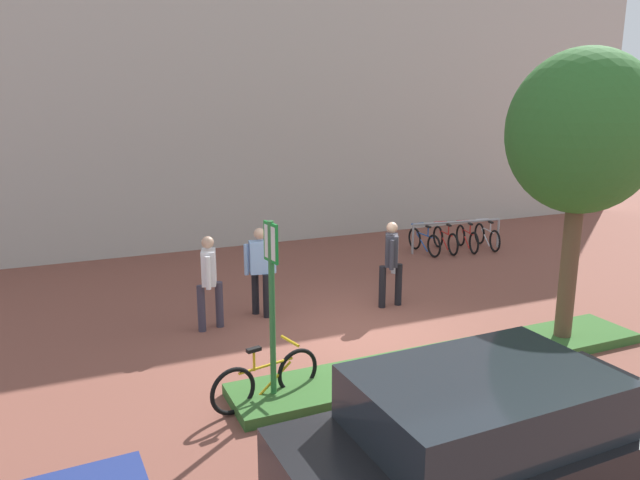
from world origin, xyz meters
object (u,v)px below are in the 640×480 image
object	(u,v)px
person_shirt_blue	(209,277)
car_black_suv	(491,445)
bike_at_sign	(267,379)
person_casual_tan	(260,266)
bike_rack_cluster	(456,238)
bollard_steel	(395,255)
tree_sidewalk	(582,134)
person_suited_dark	(391,259)
parking_sign_post	(272,288)

from	to	relation	value
person_shirt_blue	car_black_suv	size ratio (longest dim) A/B	0.40
bike_at_sign	person_casual_tan	size ratio (longest dim) A/B	0.96
bike_rack_cluster	bike_at_sign	bearing A→B (deg)	-141.47
person_casual_tan	bike_rack_cluster	bearing A→B (deg)	22.47
bollard_steel	tree_sidewalk	bearing A→B (deg)	-85.00
tree_sidewalk	bike_at_sign	xyz separation A→B (m)	(-5.24, 0.09, -3.18)
person_casual_tan	person_suited_dark	bearing A→B (deg)	-11.78
person_shirt_blue	car_black_suv	world-z (taller)	person_shirt_blue
parking_sign_post	person_casual_tan	bearing A→B (deg)	74.50
bike_at_sign	car_black_suv	size ratio (longest dim) A/B	0.38
bike_at_sign	person_shirt_blue	distance (m)	3.06
person_casual_tan	car_black_suv	xyz separation A→B (m)	(0.29, -6.29, -0.23)
bike_rack_cluster	bollard_steel	size ratio (longest dim) A/B	2.93
person_shirt_blue	person_suited_dark	world-z (taller)	same
tree_sidewalk	bike_at_sign	bearing A→B (deg)	179.01
person_suited_dark	bollard_steel	bearing A→B (deg)	57.29
bike_rack_cluster	car_black_suv	size ratio (longest dim) A/B	0.61
bollard_steel	car_black_suv	xyz separation A→B (m)	(-3.52, -7.75, 0.31)
parking_sign_post	person_casual_tan	distance (m)	3.53
bike_at_sign	person_shirt_blue	bearing A→B (deg)	90.82
parking_sign_post	bike_at_sign	world-z (taller)	parking_sign_post
person_casual_tan	person_suited_dark	world-z (taller)	same
tree_sidewalk	bollard_steel	world-z (taller)	tree_sidewalk
bollard_steel	person_suited_dark	size ratio (longest dim) A/B	0.52
bike_at_sign	bike_rack_cluster	distance (m)	9.58
bike_at_sign	person_casual_tan	bearing A→B (deg)	72.97
car_black_suv	person_suited_dark	bearing A→B (deg)	68.75
bike_rack_cluster	person_shirt_blue	xyz separation A→B (m)	(-7.53, -2.98, 0.64)
tree_sidewalk	bike_at_sign	distance (m)	6.13
person_shirt_blue	person_casual_tan	distance (m)	1.09
tree_sidewalk	bike_at_sign	size ratio (longest dim) A/B	2.93
person_shirt_blue	person_casual_tan	world-z (taller)	same
bollard_steel	person_suited_dark	distance (m)	2.42
tree_sidewalk	bike_at_sign	world-z (taller)	tree_sidewalk
parking_sign_post	person_suited_dark	distance (m)	4.51
bollard_steel	person_casual_tan	size ratio (longest dim) A/B	0.52
bike_rack_cluster	person_suited_dark	bearing A→B (deg)	-140.88
bike_at_sign	bollard_steel	distance (m)	6.76
parking_sign_post	bollard_steel	size ratio (longest dim) A/B	2.83
bollard_steel	person_casual_tan	xyz separation A→B (m)	(-3.81, -1.46, 0.53)
bike_rack_cluster	person_suited_dark	world-z (taller)	person_suited_dark
bike_rack_cluster	tree_sidewalk	bearing A→B (deg)	-110.39
parking_sign_post	bike_rack_cluster	bearing A→B (deg)	39.10
person_suited_dark	tree_sidewalk	bearing A→B (deg)	-59.15
person_shirt_blue	person_casual_tan	xyz separation A→B (m)	(1.05, 0.29, 0.00)
bike_at_sign	bollard_steel	xyz separation A→B (m)	(4.82, 4.74, 0.10)
bike_rack_cluster	person_shirt_blue	size ratio (longest dim) A/B	1.53
person_suited_dark	car_black_suv	distance (m)	6.19
bollard_steel	parking_sign_post	bearing A→B (deg)	-134.64
bike_rack_cluster	bollard_steel	world-z (taller)	bollard_steel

